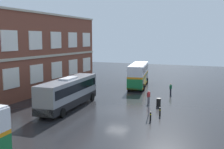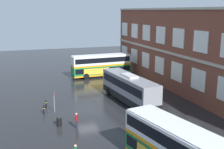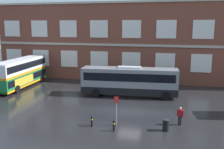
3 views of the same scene
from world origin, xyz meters
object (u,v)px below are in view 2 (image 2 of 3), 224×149
at_px(touring_coach, 129,89).
at_px(safety_bollard_west, 44,110).
at_px(double_decker_near, 101,65).
at_px(station_litter_bin, 59,121).
at_px(waiting_passenger, 76,120).
at_px(bus_stand_flag, 54,99).
at_px(safety_bollard_east, 46,104).

height_order(touring_coach, safety_bollard_west, touring_coach).
relative_size(double_decker_near, station_litter_bin, 10.79).
bearing_deg(touring_coach, waiting_passenger, -53.55).
xyz_separation_m(touring_coach, safety_bollard_west, (0.78, -11.32, -1.42)).
height_order(touring_coach, bus_stand_flag, touring_coach).
bearing_deg(safety_bollard_west, double_decker_near, 144.08).
relative_size(waiting_passenger, safety_bollard_east, 1.79).
bearing_deg(waiting_passenger, bus_stand_flag, -164.55).
bearing_deg(safety_bollard_east, station_litter_bin, 6.08).
xyz_separation_m(double_decker_near, bus_stand_flag, (16.88, -11.01, -0.51)).
distance_m(touring_coach, safety_bollard_east, 10.99).
height_order(waiting_passenger, station_litter_bin, waiting_passenger).
relative_size(bus_stand_flag, station_litter_bin, 2.62).
height_order(waiting_passenger, bus_stand_flag, bus_stand_flag).
distance_m(touring_coach, waiting_passenger, 10.60).
bearing_deg(touring_coach, station_litter_bin, -63.30).
bearing_deg(station_litter_bin, waiting_passenger, 54.25).
bearing_deg(double_decker_near, touring_coach, -3.46).
height_order(waiting_passenger, safety_bollard_east, waiting_passenger).
relative_size(double_decker_near, safety_bollard_west, 11.70).
xyz_separation_m(double_decker_near, touring_coach, (16.18, -0.98, -0.24)).
xyz_separation_m(waiting_passenger, bus_stand_flag, (-5.57, -1.54, 0.70)).
relative_size(double_decker_near, waiting_passenger, 6.54).
bearing_deg(safety_bollard_west, waiting_passenger, 27.28).
distance_m(station_litter_bin, safety_bollard_west, 4.47).
height_order(double_decker_near, safety_bollard_west, double_decker_near).
bearing_deg(bus_stand_flag, waiting_passenger, 15.45).
bearing_deg(waiting_passenger, touring_coach, 126.45).
relative_size(touring_coach, waiting_passenger, 7.16).
xyz_separation_m(bus_stand_flag, safety_bollard_west, (0.09, -1.29, -1.14)).
distance_m(touring_coach, safety_bollard_west, 11.43).
distance_m(safety_bollard_west, safety_bollard_east, 2.22).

